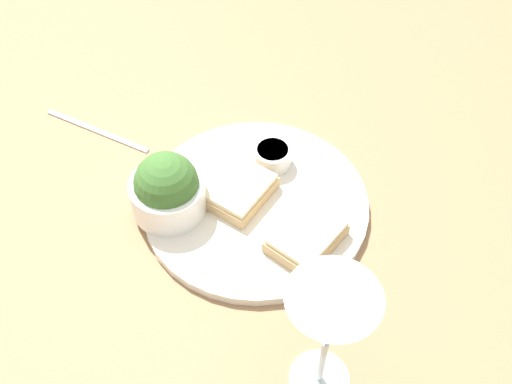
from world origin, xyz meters
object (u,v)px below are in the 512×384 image
at_px(cheese_toast_far, 306,237).
at_px(wine_glass, 329,324).
at_px(salad_bowl, 167,189).
at_px(sauce_ramekin, 273,155).
at_px(fork, 97,130).
at_px(cheese_toast_near, 240,188).

relative_size(cheese_toast_far, wine_glass, 0.61).
height_order(salad_bowl, sauce_ramekin, salad_bowl).
relative_size(sauce_ramekin, cheese_toast_far, 0.49).
height_order(sauce_ramekin, wine_glass, wine_glass).
height_order(salad_bowl, fork, salad_bowl).
bearing_deg(cheese_toast_far, cheese_toast_near, -111.25).
relative_size(cheese_toast_near, wine_glass, 0.57).
bearing_deg(wine_glass, cheese_toast_near, -138.04).
distance_m(cheese_toast_far, wine_glass, 0.20).
distance_m(salad_bowl, wine_glass, 0.31).
xyz_separation_m(salad_bowl, wine_glass, (0.15, 0.26, 0.08)).
distance_m(sauce_ramekin, fork, 0.28).
relative_size(wine_glass, fork, 0.99).
relative_size(salad_bowl, wine_glass, 0.55).
bearing_deg(cheese_toast_near, wine_glass, 41.96).
height_order(sauce_ramekin, cheese_toast_far, sauce_ramekin).
distance_m(sauce_ramekin, cheese_toast_near, 0.07).
distance_m(cheese_toast_near, wine_glass, 0.29).
bearing_deg(cheese_toast_far, salad_bowl, -85.49).
xyz_separation_m(sauce_ramekin, fork, (0.03, -0.27, -0.03)).
xyz_separation_m(wine_glass, fork, (-0.24, -0.44, -0.13)).
xyz_separation_m(salad_bowl, cheese_toast_near, (-0.06, 0.08, -0.03)).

